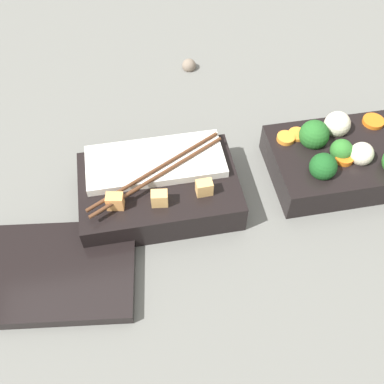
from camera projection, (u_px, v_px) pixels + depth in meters
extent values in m
plane|color=slate|center=(259.00, 182.00, 0.67)|extent=(3.00, 3.00, 0.00)
cube|color=black|center=(344.00, 159.00, 0.67)|extent=(0.22, 0.14, 0.05)
sphere|color=#236023|center=(314.00, 135.00, 0.65)|extent=(0.04, 0.04, 0.04)
sphere|color=#2D7028|center=(341.00, 150.00, 0.63)|extent=(0.03, 0.03, 0.03)
sphere|color=#19511E|center=(323.00, 167.00, 0.61)|extent=(0.04, 0.04, 0.04)
cylinder|color=orange|center=(297.00, 134.00, 0.66)|extent=(0.03, 0.03, 0.01)
cylinder|color=orange|center=(373.00, 121.00, 0.68)|extent=(0.04, 0.04, 0.01)
cylinder|color=orange|center=(286.00, 138.00, 0.66)|extent=(0.04, 0.04, 0.01)
cylinder|color=orange|center=(344.00, 158.00, 0.63)|extent=(0.04, 0.04, 0.01)
sphere|color=beige|center=(337.00, 124.00, 0.66)|extent=(0.04, 0.04, 0.04)
sphere|color=beige|center=(362.00, 154.00, 0.63)|extent=(0.03, 0.03, 0.03)
cube|color=black|center=(159.00, 191.00, 0.63)|extent=(0.22, 0.14, 0.05)
cube|color=white|center=(155.00, 161.00, 0.62)|extent=(0.19, 0.08, 0.01)
cube|color=#EAB266|center=(204.00, 188.00, 0.59)|extent=(0.02, 0.02, 0.02)
cube|color=#EAB266|center=(160.00, 198.00, 0.58)|extent=(0.02, 0.02, 0.02)
cube|color=#F4A356|center=(115.00, 201.00, 0.58)|extent=(0.02, 0.02, 0.02)
sphere|color=#381942|center=(115.00, 202.00, 0.58)|extent=(0.02, 0.02, 0.02)
cylinder|color=#56331E|center=(156.00, 172.00, 0.60)|extent=(0.19, 0.11, 0.01)
cylinder|color=#56331E|center=(159.00, 175.00, 0.60)|extent=(0.19, 0.11, 0.01)
cube|color=black|center=(51.00, 272.00, 0.57)|extent=(0.23, 0.16, 0.02)
sphere|color=#7A6B5B|center=(189.00, 66.00, 0.83)|extent=(0.03, 0.03, 0.03)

